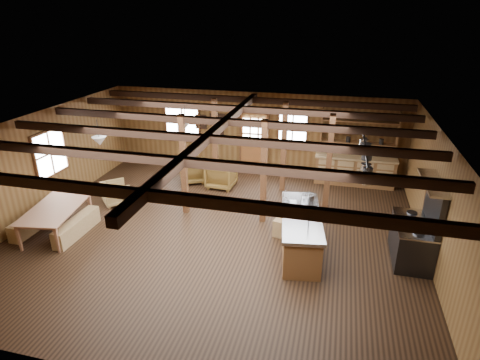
# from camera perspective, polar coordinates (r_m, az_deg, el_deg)

# --- Properties ---
(room) EXTENTS (10.04, 9.04, 2.84)m
(room) POSITION_cam_1_polar(r_m,az_deg,el_deg) (9.67, -3.57, -0.54)
(room) COLOR black
(room) RESTS_ON ground
(ceiling_joists) EXTENTS (9.80, 8.82, 0.18)m
(ceiling_joists) POSITION_cam_1_polar(r_m,az_deg,el_deg) (9.40, -3.43, 7.06)
(ceiling_joists) COLOR black
(ceiling_joists) RESTS_ON ceiling
(timber_posts) EXTENTS (3.95, 2.35, 2.80)m
(timber_posts) POSITION_cam_1_polar(r_m,az_deg,el_deg) (11.42, 2.06, 3.21)
(timber_posts) COLOR #422112
(timber_posts) RESTS_ON floor
(back_door) EXTENTS (1.02, 0.08, 2.15)m
(back_door) POSITION_cam_1_polar(r_m,az_deg,el_deg) (13.89, 2.00, 4.53)
(back_door) COLOR brown
(back_door) RESTS_ON floor
(window_back_left) EXTENTS (1.32, 0.06, 1.32)m
(window_back_left) POSITION_cam_1_polar(r_m,az_deg,el_deg) (14.44, -8.19, 8.00)
(window_back_left) COLOR white
(window_back_left) RESTS_ON wall_back
(window_back_right) EXTENTS (1.02, 0.06, 1.32)m
(window_back_right) POSITION_cam_1_polar(r_m,az_deg,el_deg) (13.49, 7.50, 6.99)
(window_back_right) COLOR white
(window_back_right) RESTS_ON wall_back
(window_left) EXTENTS (0.14, 1.24, 1.32)m
(window_left) POSITION_cam_1_polar(r_m,az_deg,el_deg) (12.35, -25.41, 3.47)
(window_left) COLOR white
(window_left) RESTS_ON wall_back
(notice_boards) EXTENTS (1.08, 0.03, 0.90)m
(notice_boards) POSITION_cam_1_polar(r_m,az_deg,el_deg) (14.05, -3.99, 7.94)
(notice_boards) COLOR white
(notice_boards) RESTS_ON wall_back
(back_counter) EXTENTS (2.55, 0.60, 2.45)m
(back_counter) POSITION_cam_1_polar(r_m,az_deg,el_deg) (13.49, 16.02, 1.81)
(back_counter) COLOR brown
(back_counter) RESTS_ON floor
(pendant_lamps) EXTENTS (1.86, 2.36, 0.66)m
(pendant_lamps) POSITION_cam_1_polar(r_m,az_deg,el_deg) (11.10, -13.33, 6.63)
(pendant_lamps) COLOR #29292C
(pendant_lamps) RESTS_ON ceiling
(pot_rack) EXTENTS (0.40, 3.00, 0.43)m
(pot_rack) POSITION_cam_1_polar(r_m,az_deg,el_deg) (9.31, 17.35, 3.28)
(pot_rack) COLOR #29292C
(pot_rack) RESTS_ON ceiling
(kitchen_island) EXTENTS (1.24, 2.60, 1.20)m
(kitchen_island) POSITION_cam_1_polar(r_m,az_deg,el_deg) (9.52, 8.58, -7.40)
(kitchen_island) COLOR brown
(kitchen_island) RESTS_ON floor
(step_stool) EXTENTS (0.58, 0.47, 0.45)m
(step_stool) POSITION_cam_1_polar(r_m,az_deg,el_deg) (10.16, 6.19, -6.81)
(step_stool) COLOR olive
(step_stool) RESTS_ON floor
(commercial_range) EXTENTS (0.80, 1.57, 1.94)m
(commercial_range) POSITION_cam_1_polar(r_m,az_deg,el_deg) (9.84, 23.65, -7.16)
(commercial_range) COLOR #29292C
(commercial_range) RESTS_ON floor
(dining_table) EXTENTS (1.45, 2.18, 0.71)m
(dining_table) POSITION_cam_1_polar(r_m,az_deg,el_deg) (11.19, -24.37, -5.21)
(dining_table) COLOR #9B6546
(dining_table) RESTS_ON floor
(bench_wall) EXTENTS (0.29, 1.57, 0.43)m
(bench_wall) POSITION_cam_1_polar(r_m,az_deg,el_deg) (11.71, -27.18, -5.26)
(bench_wall) COLOR olive
(bench_wall) RESTS_ON floor
(bench_aisle) EXTENTS (0.30, 1.60, 0.44)m
(bench_aisle) POSITION_cam_1_polar(r_m,az_deg,el_deg) (10.96, -22.18, -6.22)
(bench_aisle) COLOR olive
(bench_aisle) RESTS_ON floor
(armchair_a) EXTENTS (1.05, 1.06, 0.73)m
(armchair_a) POSITION_cam_1_polar(r_m,az_deg,el_deg) (13.33, -6.84, 1.24)
(armchair_a) COLOR brown
(armchair_a) RESTS_ON floor
(armchair_b) EXTENTS (0.90, 0.92, 0.79)m
(armchair_b) POSITION_cam_1_polar(r_m,az_deg,el_deg) (12.84, -2.65, 0.66)
(armchair_b) COLOR brown
(armchair_b) RESTS_ON floor
(armchair_c) EXTENTS (1.01, 1.01, 0.66)m
(armchair_c) POSITION_cam_1_polar(r_m,az_deg,el_deg) (12.30, -17.22, -1.76)
(armchair_c) COLOR olive
(armchair_c) RESTS_ON floor
(counter_pot) EXTENTS (0.31, 0.31, 0.19)m
(counter_pot) POSITION_cam_1_polar(r_m,az_deg,el_deg) (9.93, 9.60, -2.51)
(counter_pot) COLOR silver
(counter_pot) RESTS_ON kitchen_island
(bowl) EXTENTS (0.28, 0.28, 0.06)m
(bowl) POSITION_cam_1_polar(r_m,az_deg,el_deg) (9.77, 7.49, -3.23)
(bowl) COLOR silver
(bowl) RESTS_ON kitchen_island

